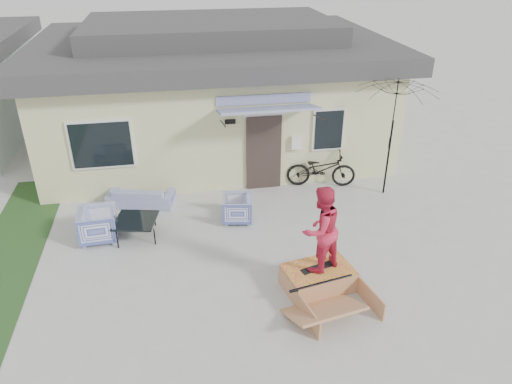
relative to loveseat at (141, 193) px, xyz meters
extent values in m
plane|color=#ACACA7|center=(2.35, -4.07, -0.34)|extent=(90.00, 90.00, 0.00)
cube|color=#203F1B|center=(-2.85, -2.07, -0.33)|extent=(1.40, 8.00, 0.01)
cube|color=beige|center=(2.35, 3.93, 1.16)|extent=(10.00, 7.00, 3.00)
cube|color=#37373A|center=(2.35, 3.93, 2.91)|extent=(10.80, 7.80, 0.50)
cube|color=#37373A|center=(2.35, 3.93, 3.46)|extent=(7.50, 4.50, 0.60)
cube|color=#362925|center=(3.35, 0.39, 0.71)|extent=(0.95, 0.08, 2.10)
cube|color=white|center=(-0.85, 0.40, 1.26)|extent=(1.60, 0.06, 1.30)
cube|color=white|center=(5.15, 0.40, 1.26)|extent=(0.90, 0.06, 1.20)
cube|color=#3C4BA3|center=(3.35, -0.12, 2.11)|extent=(2.50, 1.09, 0.29)
imported|color=#3C4BA3|center=(0.00, 0.00, 0.00)|extent=(1.80, 0.91, 0.67)
imported|color=#3C4BA3|center=(-0.91, -1.51, 0.09)|extent=(0.82, 0.87, 0.85)
imported|color=#3C4BA3|center=(2.37, -1.26, 0.03)|extent=(0.78, 0.82, 0.73)
cube|color=black|center=(-0.06, -1.56, -0.11)|extent=(1.10, 1.10, 0.46)
imported|color=black|center=(4.96, 0.22, 0.28)|extent=(2.02, 1.06, 1.23)
cylinder|color=black|center=(6.55, -0.52, 0.71)|extent=(0.05, 0.05, 2.10)
imported|color=black|center=(6.55, -0.52, 1.41)|extent=(2.62, 2.53, 0.90)
cube|color=black|center=(3.58, -4.07, 0.13)|extent=(0.75, 0.38, 0.05)
imported|color=#D02747|center=(3.58, -4.07, 1.04)|extent=(1.07, 0.98, 1.78)
camera|label=1|loc=(0.98, -11.47, 5.93)|focal=33.81mm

